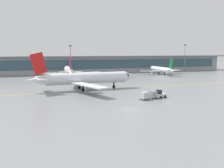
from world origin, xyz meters
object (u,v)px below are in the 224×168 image
Objects in this scene: gate_airplane_2 at (161,69)px; apron_light_mast_2 at (185,57)px; taxiing_regional_jet at (86,79)px; apron_light_mast_1 at (71,59)px; cargo_dolly_lead at (153,95)px; gate_airplane_1 at (69,71)px; cargo_dolly_trailing at (145,96)px; baggage_tug at (161,94)px.

gate_airplane_2 is 28.38m from apron_light_mast_2.
taxiing_regional_jet is 54.02m from apron_light_mast_1.
taxiing_regional_jet reaches higher than cargo_dolly_lead.
taxiing_regional_jet is (0.26, -36.69, 0.36)m from gate_airplane_1.
gate_airplane_1 is at bearing 87.09° from taxiing_regional_jet.
cargo_dolly_lead is 0.15× the size of apron_light_mast_2.
apron_light_mast_2 is (72.97, 53.33, 5.29)m from taxiing_regional_jet.
cargo_dolly_lead is at bearing 149.92° from gate_airplane_2.
cargo_dolly_trailing is at bearing -65.76° from taxiing_regional_jet.
gate_airplane_1 reaches higher than baggage_tug.
apron_light_mast_1 reaches higher than gate_airplane_2.
gate_airplane_1 is at bearing 89.13° from cargo_dolly_lead.
gate_airplane_1 is at bearing 86.35° from cargo_dolly_trailing.
gate_airplane_1 is 13.20× the size of cargo_dolly_lead.
gate_airplane_1 is at bearing -167.20° from apron_light_mast_2.
cargo_dolly_lead is 1.00× the size of cargo_dolly_trailing.
cargo_dolly_lead is at bearing -59.12° from taxiing_regional_jet.
baggage_tug is at bearing -53.45° from taxiing_regional_jet.
baggage_tug is at bearing -159.59° from gate_airplane_1.
apron_light_mast_2 is (69.73, -0.38, 0.51)m from apron_light_mast_1.
gate_airplane_1 is 57.93m from cargo_dolly_trailing.
gate_airplane_2 is at bearing 44.49° from cargo_dolly_lead.
taxiing_regional_jet is (-48.93, -39.61, 1.00)m from gate_airplane_2.
gate_airplane_1 is at bearing 91.68° from baggage_tug.
cargo_dolly_trailing is 0.15× the size of apron_light_mast_2.
apron_light_mast_1 is (-7.29, 73.90, 7.27)m from cargo_dolly_trailing.
taxiing_regional_jet is 12.45× the size of baggage_tug.
apron_light_mast_2 reaches higher than taxiing_regional_jet.
taxiing_regional_jet is at bearing 115.48° from baggage_tug.
taxiing_regional_jet is at bearing -143.84° from apron_light_mast_2.
apron_light_mast_2 reaches higher than cargo_dolly_trailing.
cargo_dolly_lead and cargo_dolly_trailing have the same top height.
taxiing_regional_jet is 14.68× the size of cargo_dolly_trailing.
gate_airplane_1 reaches higher than cargo_dolly_lead.
baggage_tug is 5.38m from cargo_dolly_trailing.
apron_light_mast_1 reaches higher than taxiing_regional_jet.
baggage_tug is 1.18× the size of cargo_dolly_lead.
cargo_dolly_lead is 94.50m from apron_light_mast_2.
gate_airplane_2 is at bearing -150.29° from apron_light_mast_2.
cargo_dolly_lead is 2.80m from cargo_dolly_trailing.
apron_light_mast_1 reaches higher than gate_airplane_1.
baggage_tug is 74.01m from apron_light_mast_1.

